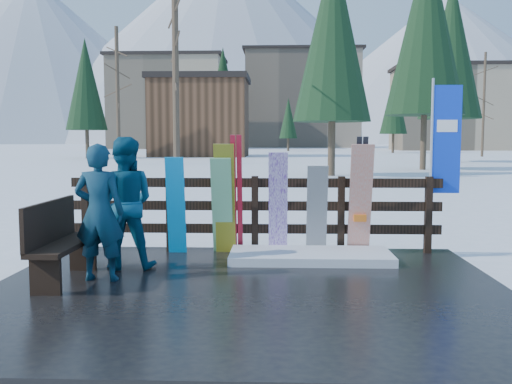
{
  "coord_description": "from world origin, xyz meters",
  "views": [
    {
      "loc": [
        0.34,
        -6.35,
        1.77
      ],
      "look_at": [
        0.06,
        1.0,
        1.1
      ],
      "focal_mm": 40.0,
      "sensor_mm": 36.0,
      "label": 1
    }
  ],
  "objects_px": {
    "person_front": "(99,212)",
    "rental_flag": "(443,146)",
    "snowboard_3": "(278,204)",
    "bench": "(59,239)",
    "snowboard_2": "(225,199)",
    "snowboard_4": "(317,210)",
    "snowboard_0": "(176,206)",
    "snowboard_1": "(222,206)",
    "person_back": "(124,203)",
    "snowboard_5": "(360,200)"
  },
  "relations": [
    {
      "from": "person_front",
      "to": "rental_flag",
      "type": "bearing_deg",
      "value": -155.78
    },
    {
      "from": "snowboard_3",
      "to": "person_front",
      "type": "height_order",
      "value": "person_front"
    },
    {
      "from": "bench",
      "to": "snowboard_2",
      "type": "bearing_deg",
      "value": 43.22
    },
    {
      "from": "snowboard_3",
      "to": "bench",
      "type": "bearing_deg",
      "value": -146.68
    },
    {
      "from": "snowboard_4",
      "to": "snowboard_3",
      "type": "bearing_deg",
      "value": -180.0
    },
    {
      "from": "snowboard_2",
      "to": "rental_flag",
      "type": "relative_size",
      "value": 0.64
    },
    {
      "from": "snowboard_0",
      "to": "snowboard_1",
      "type": "distance_m",
      "value": 0.68
    },
    {
      "from": "rental_flag",
      "to": "snowboard_2",
      "type": "bearing_deg",
      "value": -175.23
    },
    {
      "from": "snowboard_0",
      "to": "snowboard_1",
      "type": "relative_size",
      "value": 0.98
    },
    {
      "from": "snowboard_1",
      "to": "person_back",
      "type": "height_order",
      "value": "person_back"
    },
    {
      "from": "snowboard_0",
      "to": "rental_flag",
      "type": "relative_size",
      "value": 0.56
    },
    {
      "from": "snowboard_0",
      "to": "snowboard_3",
      "type": "height_order",
      "value": "snowboard_3"
    },
    {
      "from": "bench",
      "to": "person_back",
      "type": "height_order",
      "value": "person_back"
    },
    {
      "from": "bench",
      "to": "snowboard_4",
      "type": "xyz_separation_m",
      "value": [
        3.18,
        1.72,
        0.15
      ]
    },
    {
      "from": "person_front",
      "to": "snowboard_1",
      "type": "bearing_deg",
      "value": -127.22
    },
    {
      "from": "snowboard_2",
      "to": "snowboard_5",
      "type": "xyz_separation_m",
      "value": [
        1.99,
        0.0,
        -0.0
      ]
    },
    {
      "from": "snowboard_0",
      "to": "snowboard_2",
      "type": "bearing_deg",
      "value": 0.0
    },
    {
      "from": "snowboard_1",
      "to": "rental_flag",
      "type": "distance_m",
      "value": 3.41
    },
    {
      "from": "snowboard_5",
      "to": "person_back",
      "type": "distance_m",
      "value": 3.38
    },
    {
      "from": "snowboard_1",
      "to": "snowboard_2",
      "type": "relative_size",
      "value": 0.89
    },
    {
      "from": "snowboard_0",
      "to": "snowboard_2",
      "type": "relative_size",
      "value": 0.88
    },
    {
      "from": "snowboard_0",
      "to": "snowboard_5",
      "type": "relative_size",
      "value": 0.87
    },
    {
      "from": "snowboard_2",
      "to": "person_back",
      "type": "distance_m",
      "value": 1.58
    },
    {
      "from": "bench",
      "to": "snowboard_4",
      "type": "distance_m",
      "value": 3.62
    },
    {
      "from": "snowboard_4",
      "to": "rental_flag",
      "type": "height_order",
      "value": "rental_flag"
    },
    {
      "from": "snowboard_3",
      "to": "snowboard_4",
      "type": "bearing_deg",
      "value": 0.0
    },
    {
      "from": "snowboard_4",
      "to": "rental_flag",
      "type": "distance_m",
      "value": 2.12
    },
    {
      "from": "person_back",
      "to": "person_front",
      "type": "bearing_deg",
      "value": 73.15
    },
    {
      "from": "snowboard_5",
      "to": "person_back",
      "type": "xyz_separation_m",
      "value": [
        -3.23,
        -0.96,
        0.05
      ]
    },
    {
      "from": "snowboard_1",
      "to": "rental_flag",
      "type": "bearing_deg",
      "value": 4.71
    },
    {
      "from": "rental_flag",
      "to": "person_front",
      "type": "xyz_separation_m",
      "value": [
        -4.6,
        -1.9,
        -0.78
      ]
    },
    {
      "from": "snowboard_3",
      "to": "person_back",
      "type": "relative_size",
      "value": 0.89
    },
    {
      "from": "bench",
      "to": "snowboard_5",
      "type": "bearing_deg",
      "value": 24.23
    },
    {
      "from": "rental_flag",
      "to": "snowboard_1",
      "type": "bearing_deg",
      "value": -175.29
    },
    {
      "from": "bench",
      "to": "person_front",
      "type": "distance_m",
      "value": 0.57
    },
    {
      "from": "bench",
      "to": "snowboard_5",
      "type": "relative_size",
      "value": 0.9
    },
    {
      "from": "bench",
      "to": "snowboard_1",
      "type": "xyz_separation_m",
      "value": [
        1.78,
        1.72,
        0.2
      ]
    },
    {
      "from": "snowboard_1",
      "to": "person_front",
      "type": "height_order",
      "value": "person_front"
    },
    {
      "from": "snowboard_1",
      "to": "rental_flag",
      "type": "relative_size",
      "value": 0.57
    },
    {
      "from": "snowboard_1",
      "to": "snowboard_4",
      "type": "bearing_deg",
      "value": 0.0
    },
    {
      "from": "bench",
      "to": "snowboard_2",
      "type": "height_order",
      "value": "snowboard_2"
    },
    {
      "from": "snowboard_1",
      "to": "rental_flag",
      "type": "height_order",
      "value": "rental_flag"
    },
    {
      "from": "rental_flag",
      "to": "bench",
      "type": "bearing_deg",
      "value": -158.57
    },
    {
      "from": "snowboard_1",
      "to": "snowboard_4",
      "type": "xyz_separation_m",
      "value": [
        1.4,
        0.0,
        -0.06
      ]
    },
    {
      "from": "snowboard_4",
      "to": "snowboard_0",
      "type": "bearing_deg",
      "value": -180.0
    },
    {
      "from": "snowboard_3",
      "to": "snowboard_4",
      "type": "relative_size",
      "value": 1.14
    },
    {
      "from": "bench",
      "to": "person_front",
      "type": "xyz_separation_m",
      "value": [
        0.46,
        0.09,
        0.31
      ]
    },
    {
      "from": "snowboard_0",
      "to": "rental_flag",
      "type": "height_order",
      "value": "rental_flag"
    },
    {
      "from": "bench",
      "to": "snowboard_3",
      "type": "relative_size",
      "value": 0.97
    },
    {
      "from": "snowboard_0",
      "to": "snowboard_3",
      "type": "distance_m",
      "value": 1.51
    }
  ]
}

